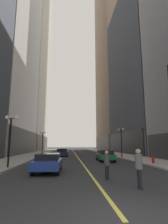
{
  "coord_description": "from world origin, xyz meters",
  "views": [
    {
      "loc": [
        -1.5,
        -4.92,
        1.96
      ],
      "look_at": [
        0.92,
        23.42,
        7.14
      ],
      "focal_mm": 28.84,
      "sensor_mm": 36.0,
      "label": 1
    }
  ],
  "objects_px": {
    "car_blue": "(48,162)",
    "pedestrian_in_grey_suit": "(139,165)",
    "street_lamp_left_near": "(11,129)",
    "fire_hydrant_right": "(153,161)",
    "street_lamp_right_mid": "(121,136)",
    "pedestrian_with_orange_bag": "(107,163)",
    "car_green": "(105,155)",
    "car_navy": "(62,152)",
    "street_lamp_left_far": "(43,138)"
  },
  "relations": [
    {
      "from": "pedestrian_with_orange_bag",
      "to": "street_lamp_right_mid",
      "type": "bearing_deg",
      "value": 70.61
    },
    {
      "from": "street_lamp_left_near",
      "to": "street_lamp_left_far",
      "type": "distance_m",
      "value": 19.26
    },
    {
      "from": "car_navy",
      "to": "pedestrian_in_grey_suit",
      "type": "relative_size",
      "value": 2.39
    },
    {
      "from": "pedestrian_with_orange_bag",
      "to": "street_lamp_left_near",
      "type": "relative_size",
      "value": 0.36
    },
    {
      "from": "pedestrian_in_grey_suit",
      "to": "street_lamp_left_near",
      "type": "relative_size",
      "value": 0.4
    },
    {
      "from": "pedestrian_with_orange_bag",
      "to": "street_lamp_right_mid",
      "type": "relative_size",
      "value": 0.36
    },
    {
      "from": "car_green",
      "to": "street_lamp_left_near",
      "type": "height_order",
      "value": "street_lamp_left_near"
    },
    {
      "from": "pedestrian_with_orange_bag",
      "to": "car_green",
      "type": "bearing_deg",
      "value": 79.01
    },
    {
      "from": "car_blue",
      "to": "pedestrian_with_orange_bag",
      "type": "relative_size",
      "value": 2.66
    },
    {
      "from": "car_blue",
      "to": "pedestrian_in_grey_suit",
      "type": "relative_size",
      "value": 2.44
    },
    {
      "from": "pedestrian_in_grey_suit",
      "to": "street_lamp_left_near",
      "type": "bearing_deg",
      "value": 138.08
    },
    {
      "from": "car_navy",
      "to": "fire_hydrant_right",
      "type": "distance_m",
      "value": 17.14
    },
    {
      "from": "car_green",
      "to": "car_blue",
      "type": "bearing_deg",
      "value": -125.7
    },
    {
      "from": "car_navy",
      "to": "pedestrian_with_orange_bag",
      "type": "xyz_separation_m",
      "value": [
        3.32,
        -21.46,
        0.22
      ]
    },
    {
      "from": "car_blue",
      "to": "street_lamp_right_mid",
      "type": "height_order",
      "value": "street_lamp_right_mid"
    },
    {
      "from": "car_blue",
      "to": "car_navy",
      "type": "distance_m",
      "value": 18.18
    },
    {
      "from": "street_lamp_right_mid",
      "to": "pedestrian_in_grey_suit",
      "type": "bearing_deg",
      "value": -104.23
    },
    {
      "from": "car_blue",
      "to": "car_navy",
      "type": "bearing_deg",
      "value": 88.87
    },
    {
      "from": "pedestrian_with_orange_bag",
      "to": "street_lamp_left_near",
      "type": "distance_m",
      "value": 9.07
    },
    {
      "from": "street_lamp_right_mid",
      "to": "fire_hydrant_right",
      "type": "height_order",
      "value": "street_lamp_right_mid"
    },
    {
      "from": "street_lamp_right_mid",
      "to": "car_green",
      "type": "bearing_deg",
      "value": -126.59
    },
    {
      "from": "car_blue",
      "to": "street_lamp_right_mid",
      "type": "distance_m",
      "value": 16.12
    },
    {
      "from": "street_lamp_right_mid",
      "to": "street_lamp_left_near",
      "type": "bearing_deg",
      "value": -139.24
    },
    {
      "from": "pedestrian_in_grey_suit",
      "to": "street_lamp_left_far",
      "type": "height_order",
      "value": "street_lamp_left_far"
    },
    {
      "from": "street_lamp_left_near",
      "to": "street_lamp_right_mid",
      "type": "xyz_separation_m",
      "value": [
        12.8,
        11.03,
        0.0
      ]
    },
    {
      "from": "car_navy",
      "to": "pedestrian_in_grey_suit",
      "type": "xyz_separation_m",
      "value": [
        4.35,
        -23.65,
        0.31
      ]
    },
    {
      "from": "street_lamp_left_near",
      "to": "fire_hydrant_right",
      "type": "xyz_separation_m",
      "value": [
        13.3,
        2.08,
        -2.86
      ]
    },
    {
      "from": "car_blue",
      "to": "car_green",
      "type": "relative_size",
      "value": 0.93
    },
    {
      "from": "car_navy",
      "to": "fire_hydrant_right",
      "type": "bearing_deg",
      "value": -56.32
    },
    {
      "from": "street_lamp_left_far",
      "to": "street_lamp_right_mid",
      "type": "relative_size",
      "value": 1.0
    },
    {
      "from": "pedestrian_in_grey_suit",
      "to": "car_navy",
      "type": "bearing_deg",
      "value": 100.42
    },
    {
      "from": "car_green",
      "to": "pedestrian_with_orange_bag",
      "type": "distance_m",
      "value": 11.72
    },
    {
      "from": "car_navy",
      "to": "fire_hydrant_right",
      "type": "xyz_separation_m",
      "value": [
        9.5,
        -14.26,
        -0.32
      ]
    },
    {
      "from": "street_lamp_left_near",
      "to": "pedestrian_with_orange_bag",
      "type": "bearing_deg",
      "value": -35.75
    },
    {
      "from": "pedestrian_in_grey_suit",
      "to": "fire_hydrant_right",
      "type": "bearing_deg",
      "value": 61.26
    },
    {
      "from": "street_lamp_right_mid",
      "to": "fire_hydrant_right",
      "type": "distance_m",
      "value": 9.41
    },
    {
      "from": "car_green",
      "to": "pedestrian_in_grey_suit",
      "type": "relative_size",
      "value": 2.62
    },
    {
      "from": "car_green",
      "to": "pedestrian_in_grey_suit",
      "type": "distance_m",
      "value": 13.76
    },
    {
      "from": "car_green",
      "to": "car_navy",
      "type": "height_order",
      "value": "same"
    },
    {
      "from": "car_blue",
      "to": "car_green",
      "type": "distance_m",
      "value": 10.13
    },
    {
      "from": "car_navy",
      "to": "street_lamp_left_far",
      "type": "height_order",
      "value": "street_lamp_left_far"
    },
    {
      "from": "car_blue",
      "to": "street_lamp_left_far",
      "type": "relative_size",
      "value": 0.97
    },
    {
      "from": "street_lamp_left_near",
      "to": "fire_hydrant_right",
      "type": "height_order",
      "value": "street_lamp_left_near"
    },
    {
      "from": "pedestrian_with_orange_bag",
      "to": "street_lamp_right_mid",
      "type": "xyz_separation_m",
      "value": [
        5.69,
        16.15,
        2.32
      ]
    },
    {
      "from": "car_blue",
      "to": "pedestrian_in_grey_suit",
      "type": "xyz_separation_m",
      "value": [
        4.71,
        -5.47,
        0.31
      ]
    },
    {
      "from": "car_blue",
      "to": "street_lamp_left_near",
      "type": "height_order",
      "value": "street_lamp_left_near"
    },
    {
      "from": "car_green",
      "to": "street_lamp_left_near",
      "type": "xyz_separation_m",
      "value": [
        -9.35,
        -6.38,
        2.54
      ]
    },
    {
      "from": "pedestrian_in_grey_suit",
      "to": "street_lamp_left_near",
      "type": "height_order",
      "value": "street_lamp_left_near"
    },
    {
      "from": "pedestrian_in_grey_suit",
      "to": "fire_hydrant_right",
      "type": "distance_m",
      "value": 10.73
    },
    {
      "from": "car_green",
      "to": "street_lamp_right_mid",
      "type": "relative_size",
      "value": 1.04
    }
  ]
}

